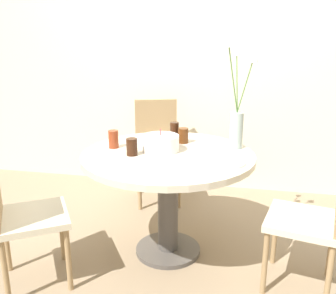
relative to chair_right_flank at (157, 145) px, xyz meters
The scene contains 13 objects.
ground_plane 1.07m from the chair_right_flank, 72.26° to the right, with size 16.00×16.00×0.00m, color #89755B.
wall_back 0.93m from the chair_right_flank, 54.32° to the left, with size 8.00×0.05×2.60m.
dining_table 0.94m from the chair_right_flank, 72.26° to the right, with size 1.12×1.12×0.72m.
chair_right_flank is the anchor object (origin of this frame).
chair_near_front 1.49m from the chair_right_flank, 109.60° to the right, with size 0.55×0.55×0.90m.
chair_far_back 1.63m from the chair_right_flank, 42.65° to the right, with size 0.48×0.48×0.90m.
birthday_cake 0.93m from the chair_right_flank, 75.06° to the right, with size 0.24×0.24×0.15m.
flower_vase 1.08m from the chair_right_flank, 43.87° to the right, with size 0.21×0.21×0.71m.
side_plate 1.25m from the chair_right_flank, 56.81° to the right, with size 0.21×0.21×0.01m.
drink_glass_0 0.70m from the chair_right_flank, 65.24° to the right, with size 0.06×0.06×0.13m.
drink_glass_1 0.90m from the chair_right_flank, 96.50° to the right, with size 0.07×0.07×0.12m.
drink_glass_2 1.02m from the chair_right_flank, 85.84° to the right, with size 0.07×0.07×0.11m.
drink_glass_3 0.77m from the chair_right_flank, 61.73° to the right, with size 0.07×0.07×0.11m.
Camera 1 is at (0.47, -2.26, 1.45)m, focal length 40.00 mm.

